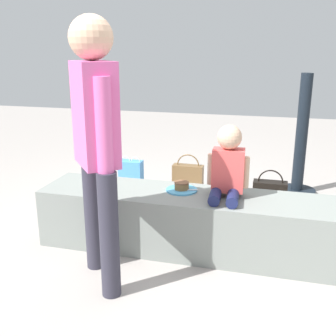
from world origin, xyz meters
TOP-DOWN VIEW (x-y plane):
  - ground_plane at (0.00, 0.00)m, footprint 12.00×12.00m
  - concrete_ledge at (0.00, 0.00)m, footprint 2.04×0.47m
  - child_seated at (0.27, 0.02)m, footprint 0.28×0.32m
  - adult_standing at (-0.40, -0.53)m, footprint 0.35×0.37m
  - cake_plate at (-0.05, 0.05)m, footprint 0.22×0.22m
  - gift_bag at (-0.76, 0.96)m, footprint 0.22×0.11m
  - railing_post at (0.80, 1.39)m, footprint 0.36×0.36m
  - water_bottle_near_gift at (-0.35, 0.46)m, footprint 0.07×0.07m
  - party_cup_red at (-0.48, 0.92)m, footprint 0.07×0.07m
  - cake_box_white at (0.59, 0.39)m, footprint 0.39×0.41m
  - handbag_black_leather at (0.55, 0.91)m, footprint 0.29×0.12m
  - handbag_brown_canvas at (-0.25, 1.20)m, footprint 0.30×0.11m

SIDE VIEW (x-z plane):
  - ground_plane at x=0.00m, z-range 0.00..0.00m
  - party_cup_red at x=-0.48m, z-range 0.00..0.10m
  - cake_box_white at x=0.59m, z-range 0.00..0.11m
  - water_bottle_near_gift at x=-0.35m, z-range -0.01..0.20m
  - handbag_black_leather at x=0.55m, z-range -0.05..0.31m
  - handbag_brown_canvas at x=-0.25m, z-range -0.05..0.32m
  - gift_bag at x=-0.76m, z-range -0.02..0.36m
  - concrete_ledge at x=0.00m, z-range 0.00..0.41m
  - cake_plate at x=-0.05m, z-range 0.40..0.46m
  - railing_post at x=0.80m, z-range -0.14..1.01m
  - child_seated at x=0.27m, z-range 0.38..0.87m
  - adult_standing at x=-0.40m, z-range 0.16..1.70m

